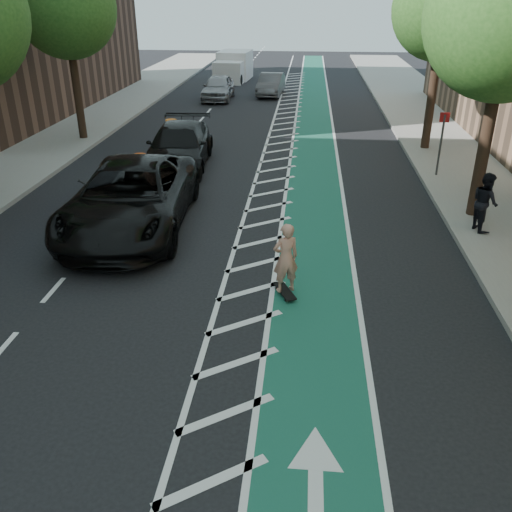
# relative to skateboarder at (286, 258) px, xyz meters

# --- Properties ---
(ground) EXTENTS (120.00, 120.00, 0.00)m
(ground) POSITION_rel_skateboarder_xyz_m (-2.30, -2.70, -0.96)
(ground) COLOR black
(ground) RESTS_ON ground
(bike_lane) EXTENTS (2.00, 90.00, 0.01)m
(bike_lane) POSITION_rel_skateboarder_xyz_m (0.70, 7.30, -0.95)
(bike_lane) COLOR #185649
(bike_lane) RESTS_ON ground
(buffer_strip) EXTENTS (1.40, 90.00, 0.01)m
(buffer_strip) POSITION_rel_skateboarder_xyz_m (-0.80, 7.30, -0.96)
(buffer_strip) COLOR silver
(buffer_strip) RESTS_ON ground
(sidewalk_right) EXTENTS (5.00, 90.00, 0.15)m
(sidewalk_right) POSITION_rel_skateboarder_xyz_m (7.20, 7.30, -0.89)
(sidewalk_right) COLOR gray
(sidewalk_right) RESTS_ON ground
(curb_right) EXTENTS (0.12, 90.00, 0.16)m
(curb_right) POSITION_rel_skateboarder_xyz_m (4.75, 7.30, -0.88)
(curb_right) COLOR gray
(curb_right) RESTS_ON ground
(curb_left) EXTENTS (0.12, 90.00, 0.16)m
(curb_left) POSITION_rel_skateboarder_xyz_m (-9.35, 7.30, -0.88)
(curb_left) COLOR gray
(curb_left) RESTS_ON ground
(tree_r_c) EXTENTS (4.20, 4.20, 7.90)m
(tree_r_c) POSITION_rel_skateboarder_xyz_m (5.60, 5.30, 4.81)
(tree_r_c) COLOR #382619
(tree_r_c) RESTS_ON ground
(tree_r_d) EXTENTS (4.20, 4.20, 7.90)m
(tree_r_d) POSITION_rel_skateboarder_xyz_m (5.60, 13.30, 4.81)
(tree_r_d) COLOR #382619
(tree_r_d) RESTS_ON ground
(tree_l_d) EXTENTS (4.20, 4.20, 7.90)m
(tree_l_d) POSITION_rel_skateboarder_xyz_m (-10.20, 13.30, 4.81)
(tree_l_d) COLOR #382619
(tree_l_d) RESTS_ON ground
(sign_post) EXTENTS (0.35, 0.08, 2.47)m
(sign_post) POSITION_rel_skateboarder_xyz_m (5.30, 9.30, 0.39)
(sign_post) COLOR #4C4C4C
(sign_post) RESTS_ON ground
(skateboard) EXTENTS (0.60, 0.92, 0.12)m
(skateboard) POSITION_rel_skateboarder_xyz_m (0.00, 0.00, -0.86)
(skateboard) COLOR black
(skateboard) RESTS_ON ground
(skateboarder) EXTENTS (0.72, 0.62, 1.68)m
(skateboarder) POSITION_rel_skateboarder_xyz_m (0.00, 0.00, 0.00)
(skateboarder) COLOR tan
(skateboarder) RESTS_ON skateboard
(suv_near) EXTENTS (3.62, 7.15, 1.94)m
(suv_near) POSITION_rel_skateboarder_xyz_m (-4.70, 3.60, 0.01)
(suv_near) COLOR black
(suv_near) RESTS_ON ground
(suv_far) EXTENTS (2.68, 5.85, 1.66)m
(suv_far) POSITION_rel_skateboarder_xyz_m (-4.70, 9.87, -0.13)
(suv_far) COLOR black
(suv_far) RESTS_ON ground
(car_silver) EXTENTS (1.85, 4.52, 1.54)m
(car_silver) POSITION_rel_skateboarder_xyz_m (-5.52, 25.02, -0.19)
(car_silver) COLOR gray
(car_silver) RESTS_ON ground
(car_grey) EXTENTS (1.77, 4.39, 1.42)m
(car_grey) POSITION_rel_skateboarder_xyz_m (-2.21, 26.95, -0.25)
(car_grey) COLOR #535458
(car_grey) RESTS_ON ground
(pedestrian) EXTENTS (0.80, 0.95, 1.71)m
(pedestrian) POSITION_rel_skateboarder_xyz_m (5.50, 4.06, 0.04)
(pedestrian) COLOR black
(pedestrian) RESTS_ON sidewalk_right
(box_truck) EXTENTS (2.61, 5.27, 2.14)m
(box_truck) POSITION_rel_skateboarder_xyz_m (-5.65, 33.62, 0.02)
(box_truck) COLOR white
(box_truck) RESTS_ON ground
(barrel_a) EXTENTS (0.67, 0.67, 0.92)m
(barrel_a) POSITION_rel_skateboarder_xyz_m (-4.50, 1.84, -0.53)
(barrel_a) COLOR #D5500B
(barrel_a) RESTS_ON ground
(barrel_b) EXTENTS (0.64, 0.64, 0.87)m
(barrel_b) POSITION_rel_skateboarder_xyz_m (-5.90, 8.47, -0.55)
(barrel_b) COLOR #E84F0C
(barrel_b) RESTS_ON ground
(barrel_c) EXTENTS (0.68, 0.68, 0.93)m
(barrel_c) POSITION_rel_skateboarder_xyz_m (-6.08, 14.33, -0.52)
(barrel_c) COLOR orange
(barrel_c) RESTS_ON ground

